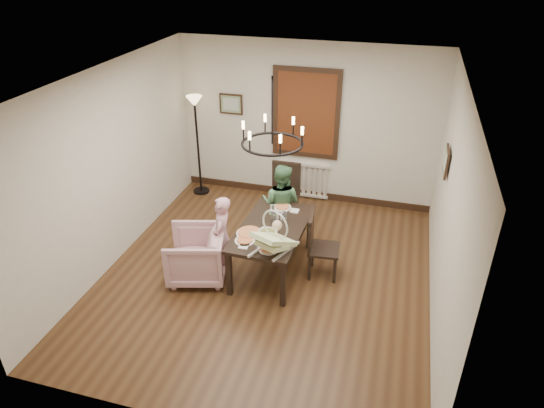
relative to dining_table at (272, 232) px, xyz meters
The scene contains 17 objects.
room_shell 0.79m from the dining_table, 102.47° to the left, with size 4.51×5.00×2.81m.
dining_table is the anchor object (origin of this frame).
chair_far 1.22m from the dining_table, 97.44° to the left, with size 0.47×0.47×1.08m, color black, non-canonical shape.
chair_right 0.75m from the dining_table, ahead, with size 0.42×0.42×0.96m, color black, non-canonical shape.
armchair 1.10m from the dining_table, 155.40° to the right, with size 0.78×0.80×0.73m, color #C596A5.
elderly_woman 0.72m from the dining_table, 160.54° to the right, with size 0.36×0.24×0.99m, color #C68C98.
seated_man 0.80m from the dining_table, 95.80° to the left, with size 0.52×0.41×1.07m, color #4B7F53.
baby_bouncer 0.64m from the dining_table, 72.35° to the right, with size 0.42×0.59×0.39m, color beige, non-canonical shape.
salad_bowl 0.26m from the dining_table, 90.17° to the right, with size 0.31×0.31×0.08m, color white.
pizza_platter 0.38m from the dining_table, 133.03° to the right, with size 0.36×0.36×0.04m, color tan.
drinking_glass 0.20m from the dining_table, 96.94° to the left, with size 0.07×0.07×0.15m, color silver.
window_blinds 2.49m from the dining_table, 91.10° to the left, with size 1.00×0.03×1.40m, color #561D11.
radiator 2.33m from the dining_table, 91.09° to the left, with size 0.92×0.12×0.62m, color silver, non-canonical shape.
picture_back 2.88m from the dining_table, 121.21° to the left, with size 0.42×0.03×0.36m, color black.
picture_right 2.50m from the dining_table, 18.65° to the left, with size 0.42×0.03×0.36m, color black.
floor_lamp 2.79m from the dining_table, 134.46° to the left, with size 0.30×0.30×1.80m, color black, non-canonical shape.
chandelier 1.31m from the dining_table, 63.43° to the right, with size 0.80×0.80×0.04m, color black.
Camera 1 is at (1.57, -5.32, 4.25)m, focal length 32.00 mm.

